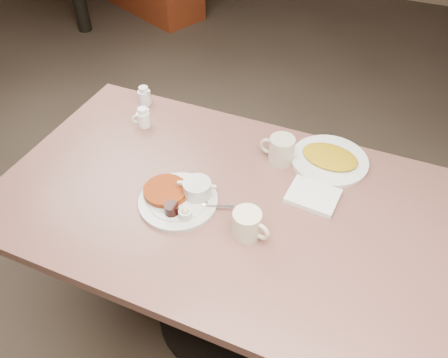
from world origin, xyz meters
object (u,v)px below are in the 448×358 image
at_px(coffee_mug_near, 248,224).
at_px(hash_plate, 330,159).
at_px(main_plate, 180,196).
at_px(coffee_mug_far, 280,150).
at_px(diner_table, 222,231).
at_px(creamer_left, 143,118).
at_px(creamer_right, 144,96).

bearing_deg(coffee_mug_near, hash_plate, 70.19).
bearing_deg(hash_plate, coffee_mug_near, -109.81).
xyz_separation_m(main_plate, coffee_mug_far, (0.24, 0.32, 0.03)).
bearing_deg(main_plate, coffee_mug_far, 53.60).
height_order(diner_table, creamer_left, creamer_left).
height_order(diner_table, main_plate, main_plate).
xyz_separation_m(coffee_mug_near, creamer_left, (-0.57, 0.35, -0.01)).
distance_m(creamer_left, hash_plate, 0.73).
xyz_separation_m(coffee_mug_near, coffee_mug_far, (-0.01, 0.36, 0.00)).
bearing_deg(coffee_mug_far, creamer_left, -179.04).
bearing_deg(creamer_right, hash_plate, -4.44).
bearing_deg(creamer_left, coffee_mug_near, -31.81).
bearing_deg(main_plate, creamer_right, 131.54).
xyz_separation_m(main_plate, creamer_right, (-0.40, 0.45, 0.01)).
distance_m(main_plate, creamer_right, 0.60).
height_order(creamer_left, hash_plate, creamer_left).
xyz_separation_m(diner_table, creamer_right, (-0.51, 0.38, 0.21)).
xyz_separation_m(coffee_mug_near, hash_plate, (0.15, 0.43, -0.03)).
height_order(diner_table, hash_plate, hash_plate).
bearing_deg(diner_table, coffee_mug_far, 65.27).
distance_m(coffee_mug_far, creamer_left, 0.56).
xyz_separation_m(main_plate, coffee_mug_near, (0.25, -0.04, 0.02)).
height_order(main_plate, creamer_right, creamer_right).
distance_m(diner_table, coffee_mug_far, 0.36).
bearing_deg(coffee_mug_far, coffee_mug_near, -87.76).
bearing_deg(main_plate, creamer_left, 135.80).
bearing_deg(main_plate, diner_table, 28.89).
bearing_deg(coffee_mug_near, main_plate, 170.35).
height_order(coffee_mug_near, hash_plate, coffee_mug_near).
xyz_separation_m(creamer_left, creamer_right, (-0.07, 0.13, -0.00)).
bearing_deg(main_plate, coffee_mug_near, -9.65).
height_order(main_plate, coffee_mug_near, coffee_mug_near).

